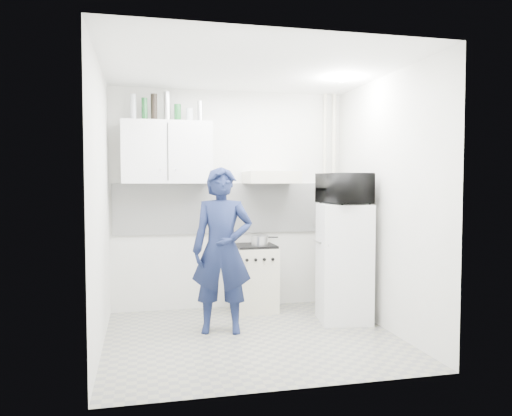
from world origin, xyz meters
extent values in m
plane|color=gray|center=(0.00, 0.00, 0.00)|extent=(2.80, 2.80, 0.00)
plane|color=white|center=(0.00, 0.00, 2.60)|extent=(2.80, 2.80, 0.00)
plane|color=silver|center=(0.00, 1.25, 1.30)|extent=(2.80, 0.00, 2.80)
plane|color=silver|center=(-1.40, 0.00, 1.30)|extent=(0.00, 2.60, 2.60)
plane|color=silver|center=(1.40, 0.00, 1.30)|extent=(0.00, 2.60, 2.60)
imported|color=#141D3F|center=(-0.25, 0.26, 0.83)|extent=(0.68, 0.52, 1.67)
cube|color=beige|center=(0.26, 1.00, 0.38)|extent=(0.47, 0.47, 0.75)
cube|color=white|center=(1.10, 0.36, 0.64)|extent=(0.61, 0.61, 1.28)
cube|color=black|center=(0.26, 1.00, 0.77)|extent=(0.45, 0.45, 0.03)
cylinder|color=silver|center=(0.30, 0.94, 0.84)|extent=(0.20, 0.20, 0.11)
imported|color=black|center=(1.10, 0.36, 1.45)|extent=(0.64, 0.47, 0.33)
cylinder|color=#B2B7BC|center=(-1.12, 1.07, 2.34)|extent=(0.07, 0.07, 0.29)
cylinder|color=#144C1E|center=(-0.99, 1.07, 2.33)|extent=(0.07, 0.07, 0.25)
cylinder|color=black|center=(-0.89, 1.07, 2.35)|extent=(0.07, 0.07, 0.30)
cylinder|color=silver|center=(-0.74, 1.07, 2.36)|extent=(0.07, 0.07, 0.33)
cylinder|color=#144C1E|center=(-0.63, 1.07, 2.30)|extent=(0.08, 0.08, 0.19)
cylinder|color=#B2B7BC|center=(-0.49, 1.07, 2.28)|extent=(0.08, 0.08, 0.15)
cylinder|color=silver|center=(-0.37, 1.07, 2.32)|extent=(0.06, 0.06, 0.24)
cube|color=white|center=(-0.75, 1.07, 1.85)|extent=(1.00, 0.35, 0.70)
cube|color=beige|center=(0.45, 1.00, 1.57)|extent=(0.60, 0.50, 0.14)
cube|color=white|center=(0.00, 1.24, 1.20)|extent=(2.74, 0.03, 0.60)
cylinder|color=beige|center=(1.30, 1.17, 1.30)|extent=(0.05, 0.05, 2.60)
cylinder|color=beige|center=(1.18, 1.17, 1.30)|extent=(0.04, 0.04, 2.60)
cylinder|color=white|center=(1.00, 0.20, 2.57)|extent=(0.10, 0.10, 0.02)
camera|label=1|loc=(-1.04, -4.67, 1.52)|focal=35.00mm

